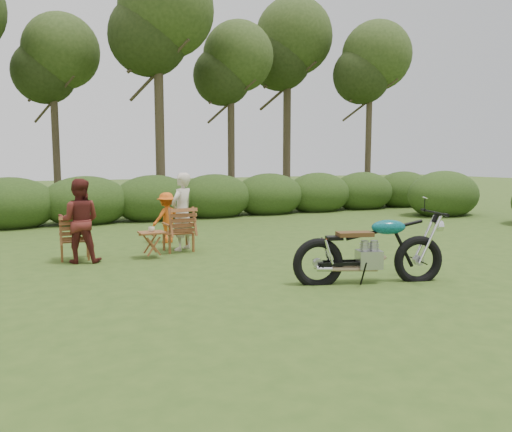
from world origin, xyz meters
name	(u,v)px	position (x,y,z in m)	size (l,w,h in m)	color
ground	(311,286)	(0.00, 0.00, 0.00)	(80.00, 80.00, 0.00)	#314918
tree_line	(161,98)	(0.50, 9.74, 3.81)	(22.52, 11.62, 8.14)	#362C1D
motorcycle	(368,282)	(0.92, -0.18, 0.00)	(2.23, 0.85, 1.27)	#0C959D
lawn_chair_right	(179,251)	(-0.91, 3.61, 0.00)	(0.62, 0.62, 0.91)	#632E18
lawn_chair_left	(75,259)	(-2.90, 3.65, 0.00)	(0.59, 0.59, 0.85)	#622E18
side_table	(152,245)	(-1.57, 3.15, 0.25)	(0.49, 0.41, 0.50)	brown
cup	(152,229)	(-1.57, 3.16, 0.55)	(0.12, 0.12, 0.09)	beige
adult_a	(183,250)	(-0.80, 3.69, 0.00)	(0.58, 0.38, 1.60)	beige
adult_b	(81,262)	(-2.84, 3.31, 0.00)	(0.74, 0.58, 1.53)	#561D18
child	(167,242)	(-0.82, 4.73, 0.00)	(0.73, 0.42, 1.13)	#D35513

